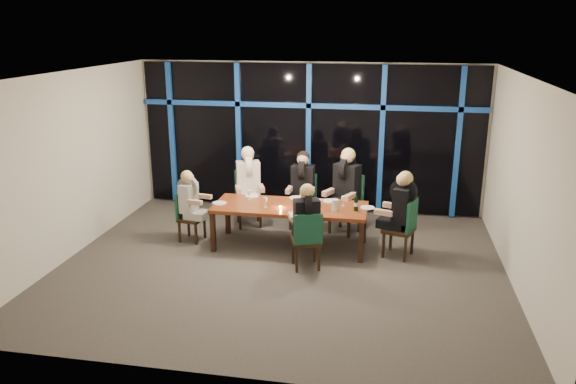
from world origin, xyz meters
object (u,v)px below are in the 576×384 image
(chair_far_right, at_px, (348,200))
(chair_near_mid, at_px, (307,238))
(chair_far_left, at_px, (248,195))
(diner_end_right, at_px, (401,201))
(diner_near_mid, at_px, (306,213))
(chair_far_mid, at_px, (303,198))
(diner_far_right, at_px, (346,179))
(diner_far_mid, at_px, (303,179))
(chair_end_left, at_px, (188,214))
(wine_bottle, at_px, (356,204))
(dining_table, at_px, (290,209))
(diner_end_left, at_px, (190,195))
(chair_end_right, at_px, (404,225))
(water_pitcher, at_px, (335,205))
(diner_far_left, at_px, (248,175))

(chair_far_right, bearing_deg, chair_near_mid, -80.03)
(chair_far_left, distance_m, chair_near_mid, 2.35)
(diner_end_right, xyz_separation_m, diner_near_mid, (-1.44, -0.72, -0.05))
(chair_far_left, bearing_deg, chair_far_mid, -16.67)
(diner_far_right, xyz_separation_m, diner_end_right, (0.97, -0.94, -0.08))
(chair_far_right, distance_m, diner_far_mid, 0.92)
(chair_end_left, distance_m, wine_bottle, 2.99)
(dining_table, xyz_separation_m, diner_far_mid, (0.05, 0.99, 0.27))
(chair_far_mid, xyz_separation_m, diner_end_left, (-1.83, -1.09, 0.28))
(chair_end_right, relative_size, diner_end_left, 1.17)
(chair_far_right, bearing_deg, chair_far_mid, -163.54)
(wine_bottle, bearing_deg, chair_end_left, 178.47)
(dining_table, xyz_separation_m, chair_near_mid, (0.42, -0.87, -0.15))
(diner_end_right, xyz_separation_m, water_pitcher, (-1.06, -0.08, -0.10))
(dining_table, relative_size, chair_far_right, 2.41)
(diner_end_right, bearing_deg, diner_near_mid, -45.07)
(diner_far_right, relative_size, wine_bottle, 3.30)
(diner_end_left, relative_size, diner_end_right, 0.87)
(chair_far_left, relative_size, diner_end_right, 1.07)
(chair_end_right, height_order, diner_far_right, diner_far_right)
(chair_near_mid, distance_m, diner_end_left, 2.38)
(diner_far_left, bearing_deg, chair_far_mid, -11.96)
(chair_end_right, distance_m, diner_end_right, 0.40)
(chair_far_mid, bearing_deg, diner_end_right, -30.53)
(diner_far_left, bearing_deg, diner_end_right, -40.18)
(chair_far_right, relative_size, diner_far_mid, 1.11)
(diner_near_mid, bearing_deg, chair_far_left, -71.88)
(chair_far_right, distance_m, diner_far_right, 0.44)
(chair_far_right, distance_m, diner_end_left, 2.86)
(chair_far_mid, xyz_separation_m, water_pitcher, (0.72, -1.23, 0.29))
(chair_near_mid, bearing_deg, diner_far_mid, -98.33)
(chair_end_left, bearing_deg, diner_far_right, -62.99)
(diner_far_right, bearing_deg, diner_end_right, -19.52)
(diner_end_left, height_order, water_pitcher, diner_end_left)
(diner_far_right, bearing_deg, diner_far_left, -156.87)
(chair_end_right, distance_m, wine_bottle, 0.86)
(chair_near_mid, xyz_separation_m, diner_far_mid, (-0.37, 1.86, 0.43))
(chair_end_right, distance_m, diner_far_right, 1.50)
(chair_far_mid, distance_m, diner_far_right, 0.96)
(diner_far_right, relative_size, diner_near_mid, 1.14)
(diner_near_mid, bearing_deg, dining_table, -83.03)
(diner_end_left, xyz_separation_m, wine_bottle, (2.89, -0.07, 0.04))
(chair_far_mid, xyz_separation_m, diner_far_mid, (-0.00, -0.08, 0.40))
(dining_table, xyz_separation_m, diner_near_mid, (0.40, -0.79, 0.22))
(chair_far_mid, height_order, chair_end_left, chair_far_mid)
(chair_far_left, distance_m, wine_bottle, 2.39)
(diner_end_left, bearing_deg, water_pitcher, -83.95)
(water_pitcher, bearing_deg, diner_end_right, -9.63)
(dining_table, xyz_separation_m, diner_end_right, (1.83, -0.07, 0.27))
(chair_end_right, relative_size, chair_near_mid, 1.05)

